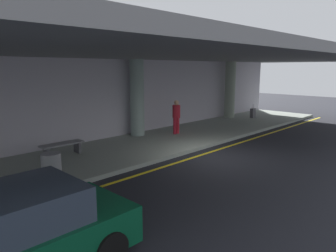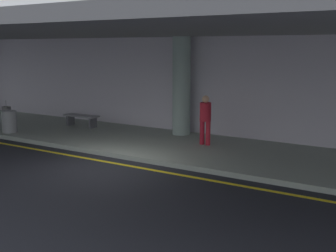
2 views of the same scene
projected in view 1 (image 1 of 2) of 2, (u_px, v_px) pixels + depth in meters
ground_plane at (215, 156)px, 12.22m from camera, size 60.00×60.00×0.00m
sidewalk at (160, 142)px, 14.33m from camera, size 26.00×4.20×0.15m
lane_stripe_yellow at (205, 154)px, 12.57m from camera, size 26.00×0.14×0.01m
support_column_left_mid at (137, 98)px, 15.05m from camera, size 0.68×0.68×3.65m
support_column_center at (230, 90)px, 20.69m from camera, size 0.68×0.68×3.65m
ceiling_overhang at (168, 55)px, 13.28m from camera, size 28.00×13.20×0.30m
terminal_back_wall at (128, 98)px, 15.54m from camera, size 26.00×0.30×3.80m
car_dark_green at (9, 239)px, 4.99m from camera, size 4.10×1.92×1.50m
traveler_with_luggage at (176, 115)px, 15.52m from camera, size 0.38×0.38×1.68m
suitcase_upright_secondary at (253, 113)px, 20.66m from camera, size 0.36×0.22×0.90m
bench_metal at (62, 146)px, 11.73m from camera, size 1.60×0.50×0.48m
trash_bin_steel at (52, 168)px, 9.00m from camera, size 0.56×0.56×0.85m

